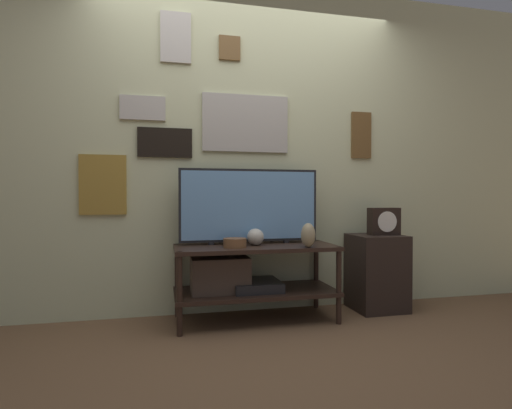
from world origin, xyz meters
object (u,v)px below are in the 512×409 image
television (250,205)px  vase_urn_stoneware (308,235)px  vase_round_glass (255,237)px  mantel_clock (384,221)px  vase_wide_bowl (235,243)px

television → vase_urn_stoneware: size_ratio=6.19×
vase_round_glass → mantel_clock: (1.10, 0.04, 0.10)m
vase_wide_bowl → mantel_clock: bearing=5.5°
vase_round_glass → vase_wide_bowl: size_ratio=0.75×
television → vase_wide_bowl: television is taller
television → vase_round_glass: television is taller
television → vase_wide_bowl: size_ratio=6.45×
vase_urn_stoneware → vase_wide_bowl: size_ratio=1.04×
television → vase_urn_stoneware: television is taller
vase_round_glass → vase_wide_bowl: (-0.17, -0.09, -0.03)m
vase_wide_bowl → television: bearing=51.7°
mantel_clock → vase_urn_stoneware: bearing=-162.4°
television → vase_round_glass: bearing=-79.8°
vase_urn_stoneware → mantel_clock: bearing=17.6°
vase_round_glass → vase_urn_stoneware: 0.41m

